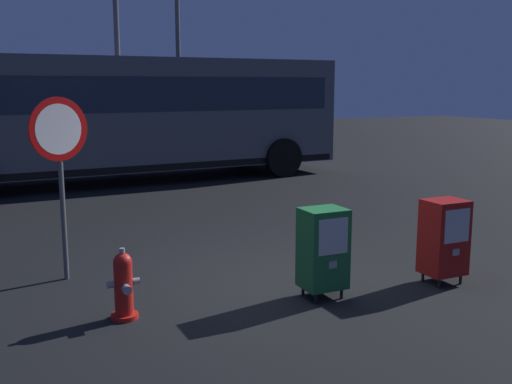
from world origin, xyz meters
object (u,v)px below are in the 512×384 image
fire_hydrant (124,286)px  stop_sign (60,150)px  newspaper_box_secondary (444,237)px  newspaper_box_primary (323,248)px  street_light_far_left (116,26)px  bus_near (129,112)px  street_light_far_right (178,34)px

fire_hydrant → stop_sign: 2.04m
newspaper_box_secondary → stop_sign: bearing=153.1°
newspaper_box_primary → newspaper_box_secondary: same height
fire_hydrant → street_light_far_left: 10.81m
fire_hydrant → newspaper_box_secondary: bearing=-7.8°
bus_near → street_light_far_left: (-0.00, 1.00, 2.13)m
newspaper_box_secondary → bus_near: bearing=98.8°
newspaper_box_primary → newspaper_box_secondary: size_ratio=1.00×
fire_hydrant → newspaper_box_primary: size_ratio=0.73×
newspaper_box_primary → fire_hydrant: bearing=171.6°
stop_sign → bus_near: (2.62, 7.40, 0.11)m
fire_hydrant → newspaper_box_secondary: size_ratio=0.73×
bus_near → street_light_far_left: size_ratio=1.61×
stop_sign → newspaper_box_primary: bearing=-36.9°
street_light_far_right → bus_near: bearing=-128.0°
newspaper_box_secondary → bus_near: size_ratio=0.10×
street_light_far_left → street_light_far_right: size_ratio=1.00×
newspaper_box_secondary → bus_near: bus_near is taller
newspaper_box_primary → street_light_far_left: (0.09, 10.30, 3.27)m
newspaper_box_secondary → fire_hydrant: bearing=172.2°
street_light_far_right → fire_hydrant: bearing=-110.8°
bus_near → newspaper_box_primary: bearing=-93.1°
newspaper_box_primary → newspaper_box_secondary: 1.59m
fire_hydrant → bus_near: bearing=75.8°
fire_hydrant → street_light_far_right: (4.50, 11.83, 3.49)m
newspaper_box_primary → street_light_far_left: 10.80m
fire_hydrant → newspaper_box_secondary: 3.79m
newspaper_box_secondary → street_light_far_left: 11.08m
street_light_far_right → stop_sign: bearing=-115.3°
bus_near → street_light_far_right: size_ratio=1.61×
newspaper_box_primary → street_light_far_right: size_ratio=0.15×
newspaper_box_secondary → stop_sign: 4.71m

